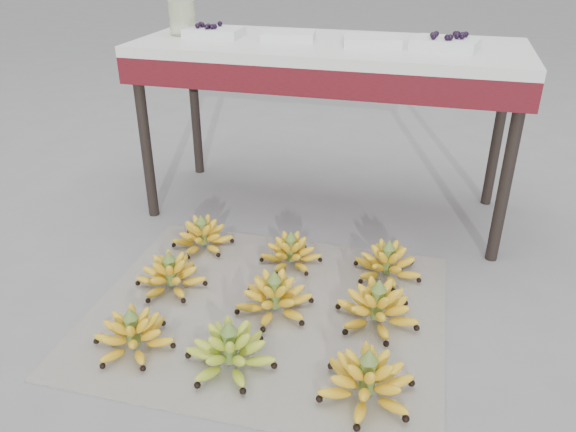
% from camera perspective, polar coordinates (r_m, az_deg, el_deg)
% --- Properties ---
extents(ground, '(60.00, 60.00, 0.00)m').
position_cam_1_polar(ground, '(1.99, 0.41, -11.22)').
color(ground, slate).
rests_on(ground, ground).
extents(newspaper_mat, '(1.27, 1.07, 0.01)m').
position_cam_1_polar(newspaper_mat, '(2.06, -2.08, -9.62)').
color(newspaper_mat, beige).
rests_on(newspaper_mat, ground).
extents(bunch_front_left, '(0.31, 0.31, 0.16)m').
position_cam_1_polar(bunch_front_left, '(1.93, -15.46, -11.54)').
color(bunch_front_left, yellow).
rests_on(bunch_front_left, newspaper_mat).
extents(bunch_front_center, '(0.35, 0.35, 0.17)m').
position_cam_1_polar(bunch_front_center, '(1.81, -5.91, -13.45)').
color(bunch_front_center, olive).
rests_on(bunch_front_center, newspaper_mat).
extents(bunch_front_right, '(0.39, 0.39, 0.18)m').
position_cam_1_polar(bunch_front_right, '(1.71, 8.03, -16.22)').
color(bunch_front_right, yellow).
rests_on(bunch_front_right, newspaper_mat).
extents(bunch_mid_left, '(0.30, 0.30, 0.16)m').
position_cam_1_polar(bunch_mid_left, '(2.19, -11.84, -5.91)').
color(bunch_mid_left, yellow).
rests_on(bunch_mid_left, newspaper_mat).
extents(bunch_mid_center, '(0.33, 0.33, 0.17)m').
position_cam_1_polar(bunch_mid_center, '(2.02, -1.38, -8.25)').
color(bunch_mid_center, yellow).
rests_on(bunch_mid_center, newspaper_mat).
extents(bunch_mid_right, '(0.37, 0.37, 0.18)m').
position_cam_1_polar(bunch_mid_right, '(1.99, 9.04, -9.18)').
color(bunch_mid_right, yellow).
rests_on(bunch_mid_right, newspaper_mat).
extents(bunch_back_left, '(0.30, 0.30, 0.16)m').
position_cam_1_polar(bunch_back_left, '(2.44, -8.68, -2.01)').
color(bunch_back_left, yellow).
rests_on(bunch_back_left, newspaper_mat).
extents(bunch_back_center, '(0.27, 0.27, 0.15)m').
position_cam_1_polar(bunch_back_center, '(2.29, 0.29, -3.74)').
color(bunch_back_center, yellow).
rests_on(bunch_back_center, newspaper_mat).
extents(bunch_back_right, '(0.34, 0.34, 0.16)m').
position_cam_1_polar(bunch_back_right, '(2.25, 10.06, -4.78)').
color(bunch_back_right, yellow).
rests_on(bunch_back_right, newspaper_mat).
extents(vendor_table, '(1.67, 0.67, 0.80)m').
position_cam_1_polar(vendor_table, '(2.55, 4.08, 15.19)').
color(vendor_table, black).
rests_on(vendor_table, ground).
extents(tray_far_left, '(0.25, 0.18, 0.06)m').
position_cam_1_polar(tray_far_left, '(2.66, -7.54, 18.04)').
color(tray_far_left, silver).
rests_on(tray_far_left, vendor_table).
extents(tray_left, '(0.25, 0.19, 0.04)m').
position_cam_1_polar(tray_left, '(2.56, 0.05, 17.84)').
color(tray_left, silver).
rests_on(tray_left, vendor_table).
extents(tray_right, '(0.26, 0.21, 0.04)m').
position_cam_1_polar(tray_right, '(2.46, 8.49, 17.18)').
color(tray_right, silver).
rests_on(tray_right, vendor_table).
extents(tray_far_right, '(0.29, 0.23, 0.07)m').
position_cam_1_polar(tray_far_right, '(2.45, 15.76, 16.55)').
color(tray_far_right, silver).
rests_on(tray_far_right, vendor_table).
extents(glass_jar, '(0.13, 0.13, 0.15)m').
position_cam_1_polar(glass_jar, '(2.73, -10.67, 19.17)').
color(glass_jar, '#E7F5C2').
rests_on(glass_jar, vendor_table).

